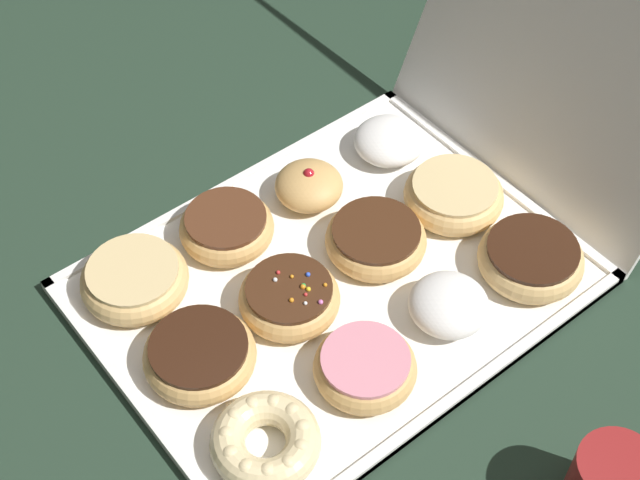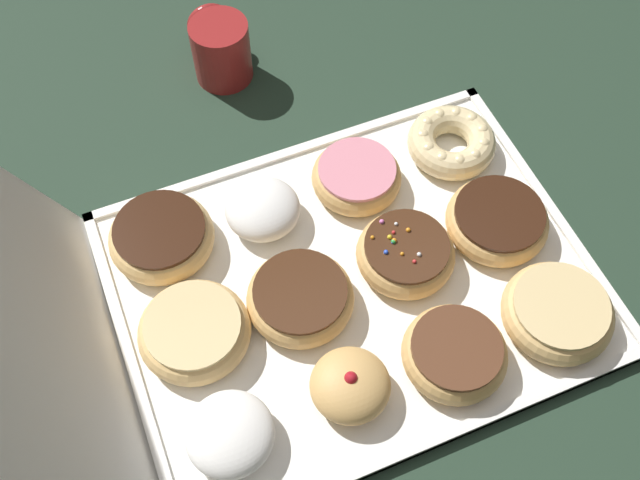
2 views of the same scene
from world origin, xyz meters
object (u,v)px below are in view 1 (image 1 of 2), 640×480
object	(u,v)px
powdered_filled_donut_9	(389,141)
glazed_ring_donut_10	(452,193)
glazed_ring_donut_0	(134,279)
sprinkle_donut_4	(290,298)
chocolate_frosted_donut_1	(197,351)
chocolate_frosted_donut_11	(531,258)
jelly_filled_donut_6	(309,186)
chocolate_frosted_donut_3	(227,227)
pink_frosted_donut_5	(365,367)
powdered_filled_donut_8	(449,305)
chocolate_frosted_donut_7	(376,239)
donut_box	(334,283)
cruller_donut_2	(265,441)

from	to	relation	value
powdered_filled_donut_9	glazed_ring_donut_10	xyz separation A→B (m)	(0.12, -0.00, 0.00)
glazed_ring_donut_0	sprinkle_donut_4	world-z (taller)	sprinkle_donut_4
chocolate_frosted_donut_1	chocolate_frosted_donut_11	size ratio (longest dim) A/B	0.99
jelly_filled_donut_6	sprinkle_donut_4	bearing A→B (deg)	-45.22
glazed_ring_donut_0	chocolate_frosted_donut_3	bearing A→B (deg)	89.92
glazed_ring_donut_10	chocolate_frosted_donut_11	xyz separation A→B (m)	(0.13, -0.00, 0.00)
pink_frosted_donut_5	powdered_filled_donut_8	distance (m)	0.12
glazed_ring_donut_0	sprinkle_donut_4	distance (m)	0.18
glazed_ring_donut_0	pink_frosted_donut_5	xyz separation A→B (m)	(0.25, 0.13, -0.00)
sprinkle_donut_4	chocolate_frosted_donut_7	bearing A→B (deg)	92.69
chocolate_frosted_donut_1	powdered_filled_donut_8	world-z (taller)	powdered_filled_donut_8
glazed_ring_donut_0	powdered_filled_donut_9	xyz separation A→B (m)	(0.01, 0.37, -0.00)
donut_box	cruller_donut_2	size ratio (longest dim) A/B	4.80
powdered_filled_donut_8	glazed_ring_donut_0	bearing A→B (deg)	-134.59
glazed_ring_donut_10	chocolate_frosted_donut_7	bearing A→B (deg)	-91.26
powdered_filled_donut_8	powdered_filled_donut_9	xyz separation A→B (m)	(-0.24, 0.12, -0.00)
glazed_ring_donut_10	cruller_donut_2	bearing A→B (deg)	-71.23
cruller_donut_2	sprinkle_donut_4	distance (m)	0.17
jelly_filled_donut_6	chocolate_frosted_donut_7	xyz separation A→B (m)	(0.11, 0.01, -0.00)
chocolate_frosted_donut_3	jelly_filled_donut_6	bearing A→B (deg)	85.56
chocolate_frosted_donut_1	pink_frosted_donut_5	xyz separation A→B (m)	(0.12, 0.13, -0.00)
donut_box	pink_frosted_donut_5	xyz separation A→B (m)	(0.12, -0.06, 0.02)
glazed_ring_donut_0	chocolate_frosted_donut_3	world-z (taller)	same
glazed_ring_donut_0	jelly_filled_donut_6	size ratio (longest dim) A/B	1.46
chocolate_frosted_donut_1	chocolate_frosted_donut_11	xyz separation A→B (m)	(0.13, 0.37, 0.00)
donut_box	chocolate_frosted_donut_1	world-z (taller)	chocolate_frosted_donut_1
chocolate_frosted_donut_1	chocolate_frosted_donut_11	world-z (taller)	chocolate_frosted_donut_11
sprinkle_donut_4	glazed_ring_donut_10	bearing A→B (deg)	90.80
chocolate_frosted_donut_3	glazed_ring_donut_10	xyz separation A→B (m)	(0.12, 0.24, -0.00)
sprinkle_donut_4	chocolate_frosted_donut_11	distance (m)	0.28
chocolate_frosted_donut_3	chocolate_frosted_donut_7	distance (m)	0.17
chocolate_frosted_donut_1	powdered_filled_donut_8	xyz separation A→B (m)	(0.12, 0.25, 0.00)
cruller_donut_2	powdered_filled_donut_8	size ratio (longest dim) A/B	1.25
jelly_filled_donut_6	chocolate_frosted_donut_7	size ratio (longest dim) A/B	0.70
chocolate_frosted_donut_3	pink_frosted_donut_5	xyz separation A→B (m)	(0.25, 0.00, -0.00)
jelly_filled_donut_6	powdered_filled_donut_9	bearing A→B (deg)	89.99
donut_box	sprinkle_donut_4	size ratio (longest dim) A/B	4.70
pink_frosted_donut_5	chocolate_frosted_donut_11	xyz separation A→B (m)	(0.01, 0.24, 0.00)
glazed_ring_donut_0	chocolate_frosted_donut_11	distance (m)	0.45
powdered_filled_donut_8	powdered_filled_donut_9	size ratio (longest dim) A/B	0.98
powdered_filled_donut_8	chocolate_frosted_donut_1	bearing A→B (deg)	-116.22
sprinkle_donut_4	pink_frosted_donut_5	xyz separation A→B (m)	(0.12, 0.01, -0.00)
chocolate_frosted_donut_1	chocolate_frosted_donut_7	xyz separation A→B (m)	(-0.00, 0.25, -0.00)
donut_box	pink_frosted_donut_5	world-z (taller)	pink_frosted_donut_5
powdered_filled_donut_8	powdered_filled_donut_9	world-z (taller)	powdered_filled_donut_8
chocolate_frosted_donut_7	chocolate_frosted_donut_11	world-z (taller)	chocolate_frosted_donut_11
pink_frosted_donut_5	jelly_filled_donut_6	bearing A→B (deg)	154.69
glazed_ring_donut_0	chocolate_frosted_donut_1	world-z (taller)	glazed_ring_donut_0
donut_box	chocolate_frosted_donut_7	bearing A→B (deg)	94.84
pink_frosted_donut_5	chocolate_frosted_donut_7	bearing A→B (deg)	135.64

